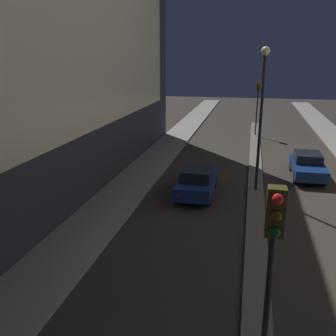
{
  "coord_description": "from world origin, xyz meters",
  "views": [
    {
      "loc": [
        -0.52,
        -3.49,
        7.14
      ],
      "look_at": [
        -4.88,
        16.17,
        1.13
      ],
      "focal_mm": 40.0,
      "sensor_mm": 36.0,
      "label": 1
    }
  ],
  "objects": [
    {
      "name": "street_lamp",
      "position": [
        0.0,
        16.5,
        4.92
      ],
      "size": [
        0.45,
        0.45,
        7.5
      ],
      "color": "black",
      "rests_on": "median_strip"
    },
    {
      "name": "traffic_light_mid",
      "position": [
        0.0,
        31.87,
        3.7
      ],
      "size": [
        0.32,
        0.42,
        4.9
      ],
      "color": "black",
      "rests_on": "median_strip"
    },
    {
      "name": "median_strip",
      "position": [
        0.0,
        19.84,
        0.06
      ],
      "size": [
        0.85,
        37.69,
        0.12
      ],
      "color": "#66605B",
      "rests_on": "ground"
    },
    {
      "name": "car_left_lane",
      "position": [
        -3.08,
        15.27,
        0.79
      ],
      "size": [
        1.77,
        4.47,
        1.57
      ],
      "color": "navy",
      "rests_on": "ground"
    },
    {
      "name": "traffic_light_near",
      "position": [
        0.0,
        2.71,
        3.7
      ],
      "size": [
        0.32,
        0.42,
        4.9
      ],
      "color": "black",
      "rests_on": "median_strip"
    },
    {
      "name": "car_right_lane",
      "position": [
        3.08,
        19.83,
        0.75
      ],
      "size": [
        1.81,
        4.32,
        1.47
      ],
      "color": "navy",
      "rests_on": "ground"
    }
  ]
}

